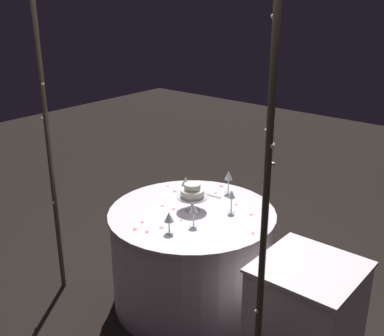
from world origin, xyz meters
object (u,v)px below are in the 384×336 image
object	(u,v)px
wine_glass_0	(228,176)
wine_glass_2	(232,196)
side_table	(305,319)
tiered_cake	(192,193)
decorative_arch	(134,112)
wine_glass_1	(186,182)
wine_glass_3	(169,218)
main_table	(192,256)
wine_glass_4	(194,210)
cake_knife	(203,193)

from	to	relation	value
wine_glass_0	wine_glass_2	size ratio (longest dim) A/B	1.08
side_table	tiered_cake	world-z (taller)	tiered_cake
decorative_arch	side_table	distance (m)	1.61
wine_glass_0	wine_glass_1	bearing A→B (deg)	49.65
decorative_arch	wine_glass_0	size ratio (longest dim) A/B	13.67
decorative_arch	wine_glass_3	bearing A→B (deg)	-115.04
tiered_cake	wine_glass_1	xyz separation A→B (m)	(0.21, -0.17, -0.02)
main_table	wine_glass_4	distance (m)	0.54
wine_glass_3	cake_knife	distance (m)	0.70
wine_glass_1	cake_knife	xyz separation A→B (m)	(-0.08, -0.12, -0.11)
wine_glass_1	wine_glass_4	distance (m)	0.51
tiered_cake	wine_glass_4	xyz separation A→B (m)	(-0.16, 0.19, -0.02)
wine_glass_4	wine_glass_0	bearing A→B (deg)	-75.91
tiered_cake	wine_glass_1	size ratio (longest dim) A/B	1.40
wine_glass_4	main_table	bearing A→B (deg)	-47.64
wine_glass_2	cake_knife	distance (m)	0.41
side_table	wine_glass_0	distance (m)	1.25
main_table	side_table	world-z (taller)	side_table
main_table	side_table	distance (m)	1.00
wine_glass_0	cake_knife	xyz separation A→B (m)	(0.14, 0.14, -0.13)
decorative_arch	wine_glass_0	distance (m)	1.20
wine_glass_1	tiered_cake	bearing A→B (deg)	140.90
decorative_arch	cake_knife	distance (m)	1.19
main_table	wine_glass_2	world-z (taller)	wine_glass_2
main_table	wine_glass_0	distance (m)	0.68
wine_glass_1	wine_glass_3	size ratio (longest dim) A/B	1.05
wine_glass_0	tiered_cake	bearing A→B (deg)	88.51
cake_knife	wine_glass_3	bearing A→B (deg)	109.74
decorative_arch	cake_knife	bearing A→B (deg)	-80.12
decorative_arch	wine_glass_3	world-z (taller)	decorative_arch
wine_glass_3	cake_knife	world-z (taller)	wine_glass_3
main_table	tiered_cake	distance (m)	0.51
wine_glass_1	wine_glass_2	xyz separation A→B (m)	(-0.44, 0.01, 0.01)
tiered_cake	cake_knife	distance (m)	0.34
wine_glass_2	wine_glass_3	size ratio (longest dim) A/B	1.14
decorative_arch	wine_glass_0	bearing A→B (deg)	-89.69
tiered_cake	wine_glass_2	size ratio (longest dim) A/B	1.30
wine_glass_2	wine_glass_4	distance (m)	0.35
main_table	wine_glass_1	world-z (taller)	wine_glass_1
wine_glass_4	decorative_arch	bearing A→B (deg)	68.08
wine_glass_0	wine_glass_4	bearing A→B (deg)	104.09
wine_glass_0	wine_glass_4	distance (m)	0.63
decorative_arch	wine_glass_4	size ratio (longest dim) A/B	16.08
main_table	wine_glass_3	distance (m)	0.60
tiered_cake	wine_glass_4	distance (m)	0.25
tiered_cake	wine_glass_3	distance (m)	0.38
wine_glass_1	wine_glass_4	size ratio (longest dim) A/B	1.01
decorative_arch	wine_glass_4	xyz separation A→B (m)	(-0.15, -0.37, -0.72)
wine_glass_1	wine_glass_3	world-z (taller)	wine_glass_1
wine_glass_0	wine_glass_4	size ratio (longest dim) A/B	1.18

